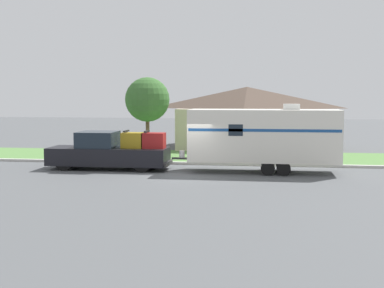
{
  "coord_description": "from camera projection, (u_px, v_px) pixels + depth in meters",
  "views": [
    {
      "loc": [
        3.97,
        -25.83,
        3.99
      ],
      "look_at": [
        0.09,
        1.29,
        1.4
      ],
      "focal_mm": 50.0,
      "sensor_mm": 36.0,
      "label": 1
    }
  ],
  "objects": [
    {
      "name": "ground_plane",
      "position": [
        186.0,
        175.0,
        26.39
      ],
      "size": [
        120.0,
        120.0,
        0.0
      ],
      "primitive_type": "plane",
      "color": "#515456"
    },
    {
      "name": "curb_strip",
      "position": [
        197.0,
        163.0,
        30.08
      ],
      "size": [
        80.0,
        0.3,
        0.14
      ],
      "color": "beige",
      "rests_on": "ground_plane"
    },
    {
      "name": "lawn_strip",
      "position": [
        204.0,
        157.0,
        33.68
      ],
      "size": [
        80.0,
        7.0,
        0.03
      ],
      "color": "#568442",
      "rests_on": "ground_plane"
    },
    {
      "name": "house_across_street",
      "position": [
        247.0,
        116.0,
        39.6
      ],
      "size": [
        10.36,
        7.68,
        4.49
      ],
      "color": "beige",
      "rests_on": "ground_plane"
    },
    {
      "name": "pickup_truck",
      "position": [
        110.0,
        152.0,
        28.18
      ],
      "size": [
        6.42,
        2.06,
        2.07
      ],
      "color": "black",
      "rests_on": "ground_plane"
    },
    {
      "name": "travel_trailer",
      "position": [
        264.0,
        135.0,
        26.95
      ],
      "size": [
        8.48,
        2.32,
        3.47
      ],
      "color": "black",
      "rests_on": "ground_plane"
    },
    {
      "name": "mailbox",
      "position": [
        85.0,
        143.0,
        32.05
      ],
      "size": [
        0.48,
        0.2,
        1.38
      ],
      "color": "brown",
      "rests_on": "ground_plane"
    },
    {
      "name": "tree_in_yard",
      "position": [
        147.0,
        100.0,
        33.84
      ],
      "size": [
        2.82,
        2.82,
        5.03
      ],
      "color": "brown",
      "rests_on": "ground_plane"
    }
  ]
}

